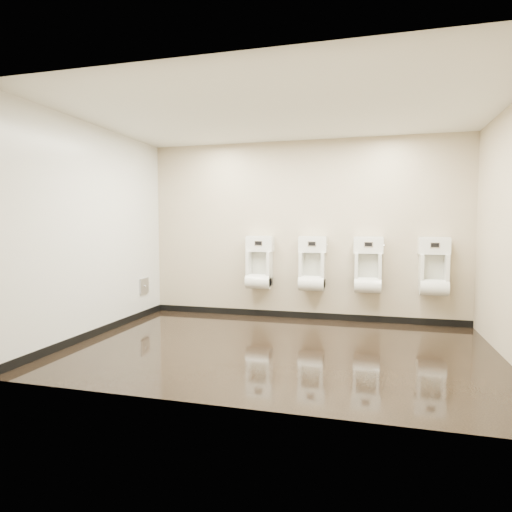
{
  "coord_description": "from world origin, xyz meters",
  "views": [
    {
      "loc": [
        1.03,
        -4.95,
        1.47
      ],
      "look_at": [
        -0.44,
        0.55,
        1.07
      ],
      "focal_mm": 30.0,
      "sensor_mm": 36.0,
      "label": 1
    }
  ],
  "objects_px": {
    "urinal_3": "(434,271)",
    "urinal_0": "(259,266)",
    "urinal_1": "(312,268)",
    "urinal_2": "(368,269)",
    "access_panel": "(144,286)"
  },
  "relations": [
    {
      "from": "urinal_1",
      "to": "urinal_2",
      "type": "bearing_deg",
      "value": 0.0
    },
    {
      "from": "access_panel",
      "to": "urinal_2",
      "type": "height_order",
      "value": "urinal_2"
    },
    {
      "from": "urinal_1",
      "to": "urinal_2",
      "type": "xyz_separation_m",
      "value": [
        0.83,
        0.0,
        0.0
      ]
    },
    {
      "from": "access_panel",
      "to": "urinal_1",
      "type": "height_order",
      "value": "urinal_1"
    },
    {
      "from": "urinal_1",
      "to": "urinal_2",
      "type": "distance_m",
      "value": 0.83
    },
    {
      "from": "urinal_1",
      "to": "urinal_3",
      "type": "distance_m",
      "value": 1.75
    },
    {
      "from": "access_panel",
      "to": "urinal_2",
      "type": "xyz_separation_m",
      "value": [
        3.5,
        0.4,
        0.33
      ]
    },
    {
      "from": "urinal_3",
      "to": "urinal_0",
      "type": "bearing_deg",
      "value": 180.0
    },
    {
      "from": "access_panel",
      "to": "urinal_2",
      "type": "distance_m",
      "value": 3.53
    },
    {
      "from": "urinal_0",
      "to": "urinal_3",
      "type": "relative_size",
      "value": 1.0
    },
    {
      "from": "access_panel",
      "to": "urinal_2",
      "type": "bearing_deg",
      "value": 6.6
    },
    {
      "from": "urinal_0",
      "to": "urinal_3",
      "type": "height_order",
      "value": "same"
    },
    {
      "from": "urinal_1",
      "to": "urinal_3",
      "type": "bearing_deg",
      "value": 0.0
    },
    {
      "from": "urinal_1",
      "to": "urinal_3",
      "type": "relative_size",
      "value": 1.0
    },
    {
      "from": "access_panel",
      "to": "urinal_0",
      "type": "relative_size",
      "value": 0.3
    }
  ]
}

